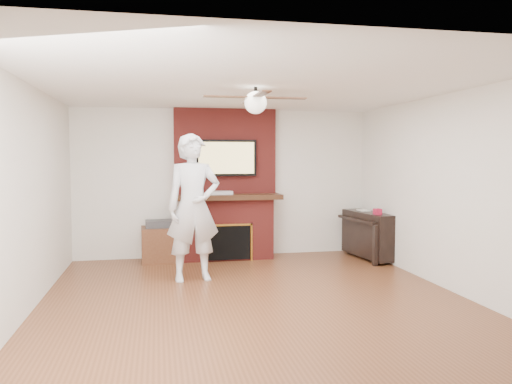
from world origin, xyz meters
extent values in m
cube|color=#582F19|center=(0.00, 0.00, -0.09)|extent=(5.36, 5.86, 0.18)
cube|color=white|center=(0.00, 0.00, 2.59)|extent=(5.36, 5.86, 0.18)
cube|color=silver|center=(0.00, 2.84, 1.25)|extent=(5.36, 0.18, 2.50)
cube|color=silver|center=(0.00, -2.84, 1.25)|extent=(5.36, 0.18, 2.50)
cube|color=silver|center=(-2.59, 0.00, 1.25)|extent=(0.18, 5.86, 2.50)
cube|color=silver|center=(2.59, 0.00, 1.25)|extent=(0.18, 5.86, 2.50)
cube|color=maroon|center=(0.00, 2.50, 0.50)|extent=(1.50, 0.50, 1.00)
cube|color=black|center=(0.00, 2.47, 1.04)|extent=(1.78, 0.64, 0.08)
cube|color=maroon|center=(0.00, 2.65, 1.79)|extent=(1.70, 0.20, 1.42)
cube|color=black|center=(0.00, 2.25, 0.31)|extent=(0.70, 0.06, 0.55)
cube|color=#BF8C2D|center=(0.00, 2.24, 0.60)|extent=(0.78, 0.02, 0.03)
cube|color=#BF8C2D|center=(-0.38, 2.24, 0.31)|extent=(0.03, 0.02, 0.61)
cube|color=#BF8C2D|center=(0.38, 2.24, 0.31)|extent=(0.03, 0.02, 0.61)
cube|color=black|center=(0.00, 2.50, 1.68)|extent=(1.00, 0.07, 0.60)
cube|color=tan|center=(0.00, 2.47, 1.68)|extent=(0.92, 0.01, 0.52)
cylinder|color=black|center=(0.00, 0.00, 2.43)|extent=(0.04, 0.04, 0.14)
sphere|color=white|center=(0.00, 0.00, 2.32)|extent=(0.26, 0.26, 0.26)
cube|color=black|center=(0.33, 0.00, 2.38)|extent=(0.55, 0.11, 0.01)
cube|color=black|center=(0.00, 0.33, 2.38)|extent=(0.11, 0.55, 0.01)
cube|color=black|center=(-0.33, 0.00, 2.38)|extent=(0.55, 0.11, 0.01)
cube|color=black|center=(0.00, -0.33, 2.38)|extent=(0.11, 0.55, 0.01)
imported|color=silver|center=(-0.65, 1.12, 1.01)|extent=(0.80, 0.59, 2.01)
cube|color=#4F2916|center=(-1.10, 2.48, 0.28)|extent=(0.60, 0.60, 0.56)
cube|color=#333335|center=(-1.10, 2.48, 0.61)|extent=(0.46, 0.37, 0.11)
cube|color=black|center=(2.32, 2.00, 0.41)|extent=(0.51, 1.23, 0.73)
cube|color=black|center=(2.19, 1.47, 0.32)|extent=(0.06, 0.09, 0.64)
cube|color=black|center=(2.19, 2.53, 0.32)|extent=(0.06, 0.09, 0.64)
cube|color=black|center=(2.11, 2.00, 0.66)|extent=(0.28, 1.11, 0.05)
cube|color=silver|center=(2.32, 2.23, 0.79)|extent=(0.17, 0.23, 0.01)
cube|color=#B61637|center=(2.32, 1.68, 0.83)|extent=(0.11, 0.11, 0.09)
cube|color=silver|center=(-0.12, 2.45, 1.11)|extent=(0.42, 0.28, 0.06)
cylinder|color=red|center=(-0.16, 2.35, 0.06)|extent=(0.06, 0.06, 0.11)
cylinder|color=#39903F|center=(-0.04, 2.35, 0.05)|extent=(0.07, 0.07, 0.10)
cylinder|color=#F2E2C0|center=(0.00, 2.34, 0.06)|extent=(0.07, 0.07, 0.12)
cylinder|color=#323B98|center=(0.24, 2.31, 0.03)|extent=(0.06, 0.06, 0.07)
camera|label=1|loc=(-1.13, -5.70, 1.69)|focal=35.00mm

